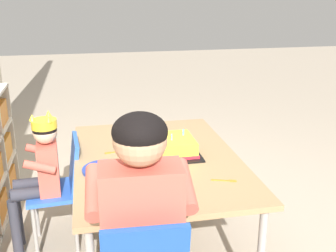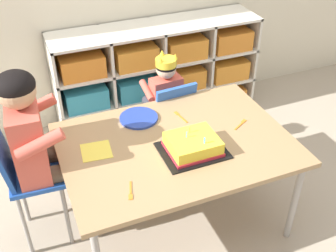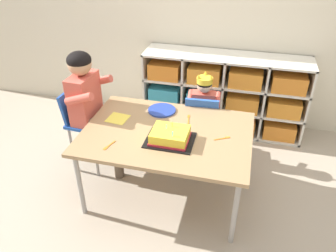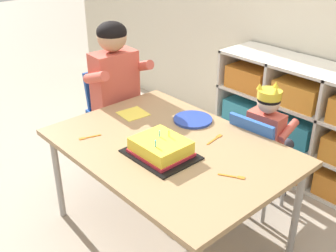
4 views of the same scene
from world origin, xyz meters
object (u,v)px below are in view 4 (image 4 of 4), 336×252
(activity_table, at_px, (170,151))
(child_with_crown, at_px, (269,131))
(fork_beside_plate_stack, at_px, (234,176))
(fork_near_child_seat, at_px, (215,139))
(classroom_chair_adult_side, at_px, (113,109))
(classroom_chair_blue, at_px, (257,156))
(birthday_cake_on_tray, at_px, (161,149))
(fork_scattered_mid_table, at_px, (88,137))
(paper_plate_stack, at_px, (193,120))
(adult_helper_seated, at_px, (120,85))

(activity_table, relative_size, child_with_crown, 1.50)
(fork_beside_plate_stack, height_order, fork_near_child_seat, same)
(child_with_crown, xyz_separation_m, classroom_chair_adult_side, (-0.98, -0.45, -0.05))
(child_with_crown, bearing_deg, fork_beside_plate_stack, 107.06)
(activity_table, distance_m, fork_near_child_seat, 0.26)
(classroom_chair_blue, distance_m, fork_near_child_seat, 0.38)
(birthday_cake_on_tray, relative_size, fork_scattered_mid_table, 2.84)
(fork_scattered_mid_table, bearing_deg, classroom_chair_blue, -15.91)
(classroom_chair_adult_side, relative_size, fork_scattered_mid_table, 6.10)
(classroom_chair_blue, xyz_separation_m, fork_near_child_seat, (-0.06, -0.31, 0.21))
(classroom_chair_adult_side, bearing_deg, paper_plate_stack, -78.58)
(activity_table, distance_m, fork_beside_plate_stack, 0.42)
(classroom_chair_blue, distance_m, adult_helper_seated, 0.99)
(fork_near_child_seat, distance_m, fork_scattered_mid_table, 0.69)
(birthday_cake_on_tray, bearing_deg, child_with_crown, 80.26)
(activity_table, bearing_deg, classroom_chair_adult_side, 166.57)
(classroom_chair_adult_side, bearing_deg, adult_helper_seated, -90.00)
(fork_near_child_seat, bearing_deg, activity_table, -38.04)
(adult_helper_seated, bearing_deg, classroom_chair_blue, -65.11)
(birthday_cake_on_tray, distance_m, fork_beside_plate_stack, 0.39)
(adult_helper_seated, xyz_separation_m, fork_beside_plate_stack, (1.11, -0.17, -0.08))
(activity_table, xyz_separation_m, paper_plate_stack, (-0.12, 0.29, 0.05))
(child_with_crown, bearing_deg, fork_scattered_mid_table, 56.02)
(activity_table, relative_size, adult_helper_seated, 1.15)
(classroom_chair_blue, bearing_deg, fork_scattered_mid_table, 52.48)
(activity_table, relative_size, paper_plate_stack, 5.51)
(fork_beside_plate_stack, relative_size, fork_scattered_mid_table, 0.94)
(fork_beside_plate_stack, bearing_deg, adult_helper_seated, -38.72)
(classroom_chair_blue, height_order, paper_plate_stack, classroom_chair_blue)
(adult_helper_seated, xyz_separation_m, paper_plate_stack, (0.57, 0.11, -0.08))
(classroom_chair_adult_side, distance_m, paper_plate_stack, 0.70)
(activity_table, xyz_separation_m, birthday_cake_on_tray, (0.05, -0.11, 0.08))
(classroom_chair_blue, bearing_deg, activity_table, 66.94)
(classroom_chair_adult_side, distance_m, fork_near_child_seat, 0.93)
(fork_beside_plate_stack, bearing_deg, child_with_crown, -99.09)
(activity_table, xyz_separation_m, adult_helper_seated, (-0.69, 0.19, 0.13))
(classroom_chair_blue, relative_size, fork_scattered_mid_table, 5.53)
(classroom_chair_adult_side, bearing_deg, birthday_cake_on_tray, -106.22)
(adult_helper_seated, bearing_deg, activity_table, -102.05)
(paper_plate_stack, xyz_separation_m, fork_scattered_mid_table, (-0.24, -0.57, -0.01))
(classroom_chair_adult_side, xyz_separation_m, adult_helper_seated, (0.11, -0.01, 0.21))
(fork_scattered_mid_table, bearing_deg, fork_near_child_seat, -25.88)
(birthday_cake_on_tray, height_order, fork_near_child_seat, birthday_cake_on_tray)
(child_with_crown, xyz_separation_m, adult_helper_seated, (-0.87, -0.46, 0.16))
(activity_table, bearing_deg, birthday_cake_on_tray, -64.71)
(classroom_chair_adult_side, bearing_deg, fork_near_child_seat, -85.01)
(paper_plate_stack, height_order, fork_scattered_mid_table, paper_plate_stack)
(activity_table, height_order, adult_helper_seated, adult_helper_seated)
(birthday_cake_on_tray, bearing_deg, activity_table, 115.29)
(classroom_chair_blue, xyz_separation_m, paper_plate_stack, (-0.30, -0.24, 0.21))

